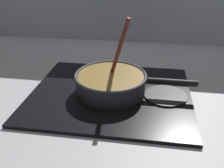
# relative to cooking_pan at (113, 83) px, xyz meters

# --- Properties ---
(ground) EXTENTS (2.40, 1.60, 0.04)m
(ground) POSITION_rel_cooking_pan_xyz_m (-0.01, -0.16, -0.07)
(ground) COLOR #B7B7BC
(hob_plate) EXTENTS (0.56, 0.48, 0.01)m
(hob_plate) POSITION_rel_cooking_pan_xyz_m (-0.00, -0.00, -0.04)
(hob_plate) COLOR black
(hob_plate) RESTS_ON ground
(burner_ring) EXTENTS (0.20, 0.20, 0.01)m
(burner_ring) POSITION_rel_cooking_pan_xyz_m (-0.00, -0.00, -0.03)
(burner_ring) COLOR #592D0C
(burner_ring) RESTS_ON hob_plate
(spare_burner) EXTENTS (0.15, 0.15, 0.01)m
(spare_burner) POSITION_rel_cooking_pan_xyz_m (0.18, -0.00, -0.04)
(spare_burner) COLOR #262628
(spare_burner) RESTS_ON hob_plate
(cooking_pan) EXTENTS (0.41, 0.25, 0.27)m
(cooking_pan) POSITION_rel_cooking_pan_xyz_m (0.00, 0.00, 0.00)
(cooking_pan) COLOR #38383D
(cooking_pan) RESTS_ON hob_plate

